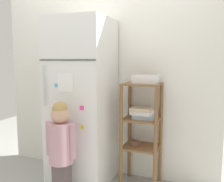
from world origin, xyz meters
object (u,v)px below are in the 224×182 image
pantry_shelf_unit (142,123)px  refrigerator (82,102)px  child_standing (61,142)px  fruit_bin (145,79)px

pantry_shelf_unit → refrigerator: bearing=-168.3°
refrigerator → pantry_shelf_unit: refrigerator is taller
child_standing → fruit_bin: size_ratio=3.79×
pantry_shelf_unit → fruit_bin: size_ratio=4.32×
child_standing → fruit_bin: fruit_bin is taller
fruit_bin → pantry_shelf_unit: bearing=176.4°
refrigerator → pantry_shelf_unit: (0.61, 0.13, -0.20)m
refrigerator → fruit_bin: 0.70m
fruit_bin → refrigerator: bearing=-169.0°
child_standing → pantry_shelf_unit: size_ratio=0.88×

